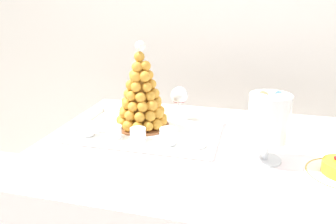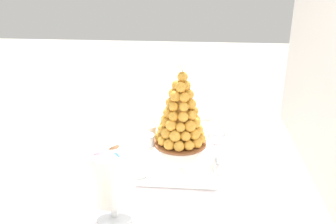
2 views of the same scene
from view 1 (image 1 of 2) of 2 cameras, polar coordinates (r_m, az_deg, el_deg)
buffet_table at (r=1.27m, az=7.59°, el=-9.65°), size 1.29×0.90×0.73m
serving_tray at (r=1.33m, az=-3.58°, el=-3.42°), size 0.58×0.37×0.02m
croquembouche at (r=1.33m, az=-4.62°, el=2.90°), size 0.22×0.22×0.35m
dessert_cup_left at (r=1.32m, az=-13.88°, el=-2.96°), size 0.06×0.06×0.05m
dessert_cup_mid_left at (r=1.27m, az=-9.20°, el=-3.48°), size 0.06×0.06×0.05m
dessert_cup_centre at (r=1.24m, az=-5.22°, el=-3.90°), size 0.06×0.06×0.05m
dessert_cup_mid_right at (r=1.20m, az=-0.02°, el=-4.30°), size 0.06×0.06×0.06m
dessert_cup_right at (r=1.19m, az=5.27°, el=-4.79°), size 0.06×0.06×0.05m
creme_brulee_ramekin at (r=1.37m, az=-11.08°, el=-2.40°), size 0.08×0.08×0.02m
macaron_goblet at (r=1.10m, az=17.06°, el=-1.17°), size 0.13×0.13×0.24m
wine_glass at (r=1.45m, az=1.95°, el=2.71°), size 0.07×0.07×0.15m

